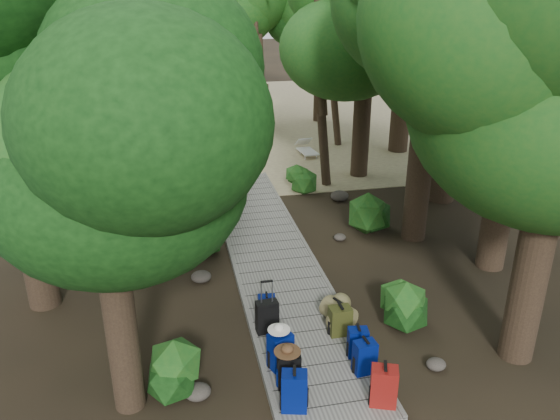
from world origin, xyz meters
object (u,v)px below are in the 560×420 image
object	(u,v)px
suitcase_on_boardwalk	(267,317)
kayak	(152,148)
backpack_right_b	(365,356)
backpack_left_c	(280,349)
backpack_right_d	(340,319)
sun_lounger	(308,149)
backpack_right_a	(384,384)
duffel_right_khaki	(339,312)
backpack_left_a	(294,389)
backpack_left_b	(289,368)
backpack_right_c	(358,341)
lone_suitcase_on_sand	(245,159)
backpack_left_d	(267,306)

from	to	relation	value
suitcase_on_boardwalk	kayak	world-z (taller)	suitcase_on_boardwalk
backpack_right_b	suitcase_on_boardwalk	bearing A→B (deg)	127.36
backpack_right_b	backpack_left_c	bearing A→B (deg)	156.92
backpack_right_d	sun_lounger	xyz separation A→B (m)	(2.43, 11.78, -0.12)
backpack_right_a	backpack_right_b	bearing A→B (deg)	112.25
duffel_right_khaki	sun_lounger	xyz separation A→B (m)	(2.34, 11.41, -0.03)
backpack_right_d	duffel_right_khaki	xyz separation A→B (m)	(0.09, 0.37, -0.09)
backpack_left_a	backpack_left_b	xyz separation A→B (m)	(0.04, 0.54, -0.03)
duffel_right_khaki	backpack_right_c	bearing A→B (deg)	-113.95
sun_lounger	backpack_right_a	bearing A→B (deg)	-105.64
backpack_left_c	lone_suitcase_on_sand	bearing A→B (deg)	63.09
backpack_left_a	suitcase_on_boardwalk	xyz separation A→B (m)	(-0.03, 2.11, -0.05)
backpack_right_c	sun_lounger	size ratio (longest dim) A/B	0.33
backpack_left_c	backpack_left_d	xyz separation A→B (m)	(0.05, 1.54, -0.10)
backpack_right_a	backpack_right_c	xyz separation A→B (m)	(0.01, 1.24, -0.07)
backpack_right_b	backpack_right_d	distance (m)	1.15
backpack_left_b	duffel_right_khaki	world-z (taller)	backpack_left_b
suitcase_on_boardwalk	backpack_left_c	bearing A→B (deg)	-93.09
backpack_left_b	backpack_left_a	bearing A→B (deg)	-87.76
backpack_right_a	backpack_right_c	world-z (taller)	backpack_right_a
kayak	lone_suitcase_on_sand	bearing A→B (deg)	-53.17
suitcase_on_boardwalk	lone_suitcase_on_sand	distance (m)	10.53
backpack_right_c	backpack_left_a	bearing A→B (deg)	-134.19
lone_suitcase_on_sand	kayak	xyz separation A→B (m)	(-3.39, 2.83, -0.15)
backpack_right_a	lone_suitcase_on_sand	size ratio (longest dim) A/B	1.20
kayak	duffel_right_khaki	bearing A→B (deg)	-87.86
backpack_left_b	duffel_right_khaki	bearing A→B (deg)	55.91
backpack_right_a	sun_lounger	size ratio (longest dim) A/B	0.41
duffel_right_khaki	backpack_right_b	bearing A→B (deg)	-115.60
backpack_right_b	backpack_left_a	bearing A→B (deg)	-161.58
backpack_left_d	backpack_right_a	distance (m)	3.07
suitcase_on_boardwalk	backpack_right_c	bearing A→B (deg)	-40.73
duffel_right_khaki	lone_suitcase_on_sand	distance (m)	10.45
lone_suitcase_on_sand	duffel_right_khaki	bearing A→B (deg)	-74.43
backpack_right_c	suitcase_on_boardwalk	size ratio (longest dim) A/B	0.92
suitcase_on_boardwalk	backpack_left_b	bearing A→B (deg)	-92.25
backpack_left_c	backpack_right_d	world-z (taller)	backpack_left_c
duffel_right_khaki	sun_lounger	world-z (taller)	sun_lounger
backpack_left_b	backpack_left_d	distance (m)	2.05
backpack_right_c	suitcase_on_boardwalk	distance (m)	1.77
backpack_right_c	lone_suitcase_on_sand	bearing A→B (deg)	100.11
backpack_left_c	suitcase_on_boardwalk	distance (m)	1.07
backpack_right_c	duffel_right_khaki	xyz separation A→B (m)	(-0.01, 1.07, -0.08)
duffel_right_khaki	sun_lounger	size ratio (longest dim) A/B	0.37
backpack_left_b	backpack_right_c	distance (m)	1.47
backpack_right_b	suitcase_on_boardwalk	world-z (taller)	backpack_right_b
backpack_left_c	duffel_right_khaki	size ratio (longest dim) A/B	1.11
backpack_left_a	backpack_left_c	distance (m)	1.04
backpack_left_b	sun_lounger	size ratio (longest dim) A/B	0.38
lone_suitcase_on_sand	kayak	size ratio (longest dim) A/B	0.19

